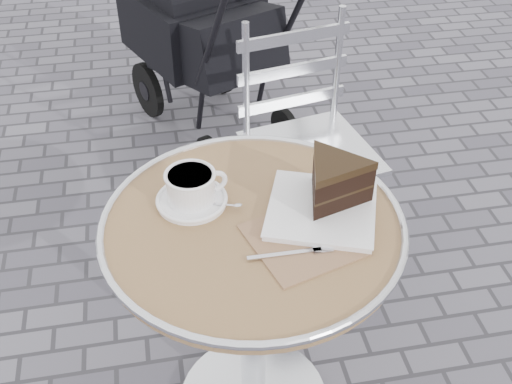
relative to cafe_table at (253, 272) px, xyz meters
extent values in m
cylinder|color=silver|center=(0.00, 0.00, -0.20)|extent=(0.07, 0.07, 0.67)
cylinder|color=tan|center=(0.00, 0.00, 0.15)|extent=(0.70, 0.70, 0.03)
torus|color=silver|center=(0.00, 0.00, 0.16)|extent=(0.72, 0.72, 0.02)
cylinder|color=white|center=(-0.13, 0.10, 0.17)|extent=(0.17, 0.17, 0.01)
cylinder|color=white|center=(-0.13, 0.10, 0.21)|extent=(0.13, 0.13, 0.07)
torus|color=white|center=(-0.07, 0.11, 0.21)|extent=(0.06, 0.02, 0.06)
cylinder|color=beige|center=(-0.13, 0.10, 0.25)|extent=(0.10, 0.10, 0.01)
cube|color=#8D664D|center=(0.10, -0.08, 0.17)|extent=(0.28, 0.28, 0.00)
cube|color=white|center=(0.17, 0.00, 0.17)|extent=(0.31, 0.31, 0.01)
cylinder|color=silver|center=(0.18, 0.42, -0.34)|extent=(0.02, 0.02, 0.45)
cylinder|color=silver|center=(0.51, 0.48, -0.34)|extent=(0.02, 0.02, 0.45)
cylinder|color=silver|center=(0.12, 0.75, -0.34)|extent=(0.02, 0.02, 0.45)
cylinder|color=silver|center=(0.45, 0.81, -0.34)|extent=(0.02, 0.02, 0.45)
cube|color=silver|center=(0.31, 0.62, -0.11)|extent=(0.47, 0.47, 0.02)
cube|color=black|center=(0.09, 1.53, -0.10)|extent=(0.63, 0.75, 0.39)
cylinder|color=black|center=(0.02, 1.18, -0.48)|extent=(0.10, 0.17, 0.17)
cylinder|color=black|center=(0.40, 1.34, -0.48)|extent=(0.10, 0.17, 0.17)
cylinder|color=black|center=(-0.21, 1.71, -0.43)|extent=(0.14, 0.26, 0.27)
cylinder|color=black|center=(0.16, 1.88, -0.43)|extent=(0.14, 0.26, 0.27)
camera|label=1|loc=(-0.20, -1.09, 1.16)|focal=45.00mm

